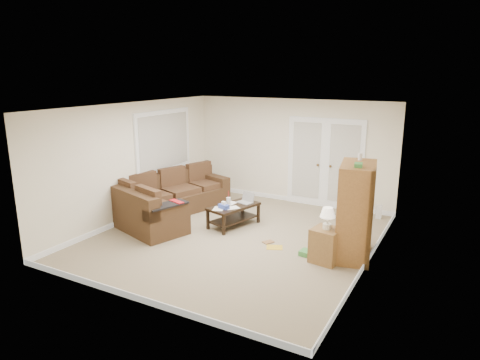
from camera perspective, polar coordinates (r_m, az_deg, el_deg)
The scene contains 17 objects.
floor at distance 8.34m, azimuth -0.52°, elevation -7.64°, with size 5.50×5.50×0.00m, color gray.
ceiling at distance 7.77m, azimuth -0.56°, elevation 9.74°, with size 5.00×5.50×0.02m, color white.
wall_left at distance 9.41m, azimuth -13.98°, elevation 2.41°, with size 0.02×5.50×2.50m, color white.
wall_right at distance 7.13m, azimuth 17.32°, elevation -1.54°, with size 0.02×5.50×2.50m, color white.
wall_back at distance 10.40m, azimuth 6.87°, elevation 3.83°, with size 5.00×0.02×2.50m, color white.
wall_front at distance 5.81m, azimuth -13.91°, elevation -4.83°, with size 5.00×0.02×2.50m, color white.
baseboards at distance 8.32m, azimuth -0.52°, elevation -7.32°, with size 5.00×5.50×0.10m, color silver, non-canonical shape.
french_doors at distance 10.13m, azimuth 11.23°, elevation 2.14°, with size 1.80×0.05×2.13m.
window_left at distance 10.08m, azimuth -10.10°, elevation 5.11°, with size 0.05×1.92×1.42m.
sectional_sofa at distance 9.47m, azimuth -10.02°, elevation -2.97°, with size 2.06×3.25×0.87m.
coffee_table at distance 8.87m, azimuth -0.76°, elevation -4.61°, with size 0.82×1.20×0.74m.
tv_armoire at distance 7.51m, azimuth 15.16°, elevation -3.95°, with size 0.74×1.11×1.76m.
side_cabinet at distance 7.35m, azimuth 11.42°, elevation -8.16°, with size 0.51×0.51×0.95m.
space_heater at distance 9.80m, azimuth 18.03°, elevation -4.07°, with size 0.12×0.10×0.30m, color silver.
floor_magazine at distance 7.91m, azimuth 4.62°, elevation -8.94°, with size 0.29×0.23×0.01m, color gold.
floor_greenbox at distance 7.65m, azimuth 8.70°, elevation -9.54°, with size 0.17×0.22×0.09m, color #3F8B3F.
floor_book at distance 8.17m, azimuth 3.48°, elevation -8.09°, with size 0.15×0.20×0.02m, color brown.
Camera 1 is at (3.77, -6.76, 3.10)m, focal length 32.00 mm.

